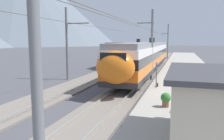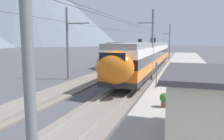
% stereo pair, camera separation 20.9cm
% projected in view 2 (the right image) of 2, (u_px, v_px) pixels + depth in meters
% --- Properties ---
extents(ground_plane, '(400.00, 400.00, 0.00)m').
position_uv_depth(ground_plane, '(132.00, 93.00, 17.21)').
color(ground_plane, '#4C4C51').
extents(platform_slab, '(120.00, 6.45, 0.32)m').
position_uv_depth(platform_slab, '(191.00, 95.00, 15.87)').
color(platform_slab, '#A39E93').
rests_on(platform_slab, ground).
extents(track_near, '(120.00, 3.00, 0.28)m').
position_uv_depth(track_near, '(124.00, 92.00, 17.42)').
color(track_near, slate).
rests_on(track_near, ground).
extents(track_far, '(120.00, 3.00, 0.28)m').
position_uv_depth(track_far, '(69.00, 88.00, 18.89)').
color(track_far, slate).
rests_on(track_far, ground).
extents(train_near_platform, '(30.65, 2.98, 4.27)m').
position_uv_depth(train_near_platform, '(148.00, 55.00, 28.60)').
color(train_near_platform, '#2D2D30').
rests_on(train_near_platform, track_near).
extents(train_far_track, '(30.25, 2.95, 4.27)m').
position_uv_depth(train_far_track, '(135.00, 50.00, 44.13)').
color(train_far_track, '#2D2D30').
rests_on(train_far_track, track_far).
extents(catenary_mast_west, '(38.39, 1.68, 7.14)m').
position_uv_depth(catenary_mast_west, '(24.00, 55.00, 4.50)').
color(catenary_mast_west, slate).
rests_on(catenary_mast_west, ground).
extents(catenary_mast_mid, '(38.39, 1.68, 7.17)m').
position_uv_depth(catenary_mast_mid, '(152.00, 44.00, 22.21)').
color(catenary_mast_mid, slate).
rests_on(catenary_mast_mid, ground).
extents(catenary_mast_east, '(38.39, 1.68, 7.81)m').
position_uv_depth(catenary_mast_east, '(169.00, 41.00, 48.45)').
color(catenary_mast_east, slate).
rests_on(catenary_mast_east, ground).
extents(catenary_mast_far_side, '(38.39, 2.68, 7.46)m').
position_uv_depth(catenary_mast_far_side, '(69.00, 42.00, 22.96)').
color(catenary_mast_far_side, slate).
rests_on(catenary_mast_far_side, ground).
extents(platform_sign, '(0.70, 0.08, 2.06)m').
position_uv_depth(platform_sign, '(156.00, 69.00, 17.39)').
color(platform_sign, '#59595B').
rests_on(platform_sign, platform_slab).
extents(passenger_walking, '(0.53, 0.22, 1.69)m').
position_uv_depth(passenger_walking, '(175.00, 100.00, 10.37)').
color(passenger_walking, '#383842').
rests_on(passenger_walking, platform_slab).
extents(handbag_beside_passenger, '(0.32, 0.18, 0.41)m').
position_uv_depth(handbag_beside_passenger, '(174.00, 110.00, 11.51)').
color(handbag_beside_passenger, maroon).
rests_on(handbag_beside_passenger, platform_slab).
extents(handbag_near_sign, '(0.32, 0.18, 0.39)m').
position_uv_depth(handbag_near_sign, '(157.00, 85.00, 18.22)').
color(handbag_near_sign, '#472D1E').
rests_on(handbag_near_sign, platform_slab).
extents(potted_plant_platform_edge, '(0.56, 0.56, 0.82)m').
position_uv_depth(potted_plant_platform_edge, '(165.00, 99.00, 12.45)').
color(potted_plant_platform_edge, brown).
rests_on(potted_plant_platform_edge, platform_slab).
extents(platform_shelter, '(5.12, 2.47, 2.71)m').
position_uv_depth(platform_shelter, '(200.00, 107.00, 7.90)').
color(platform_shelter, '#B7AD99').
rests_on(platform_shelter, platform_slab).
extents(mountain_right_ridge, '(196.63, 196.63, 88.14)m').
position_uv_depth(mountain_right_ridge, '(24.00, 2.00, 228.96)').
color(mountain_right_ridge, slate).
rests_on(mountain_right_ridge, ground).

